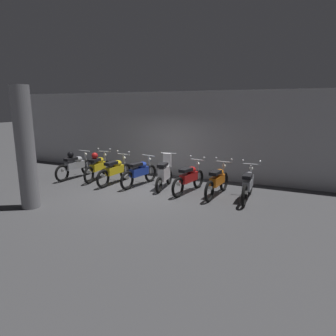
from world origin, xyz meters
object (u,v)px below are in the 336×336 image
Objects in this scene: motorbike_slot_1 at (98,166)px; motorbike_slot_4 at (165,173)px; motorbike_slot_5 at (189,178)px; motorbike_slot_0 at (75,165)px; motorbike_slot_6 at (218,181)px; support_pillar at (25,149)px; motorbike_slot_7 at (248,184)px; motorbike_slot_3 at (140,172)px; motorbike_slot_2 at (115,170)px.

motorbike_slot_4 is (2.85, 0.00, -0.00)m from motorbike_slot_1.
motorbike_slot_0 is at bearing -179.11° from motorbike_slot_5.
motorbike_slot_5 is 0.99× the size of motorbike_slot_6.
support_pillar reaches higher than motorbike_slot_0.
motorbike_slot_7 is 0.58× the size of support_pillar.
motorbike_slot_3 is at bearing 179.29° from motorbike_slot_7.
motorbike_slot_2 is at bearing -178.05° from motorbike_slot_5.
motorbike_slot_3 is 0.95m from motorbike_slot_4.
motorbike_slot_1 is 1.16× the size of motorbike_slot_4.
motorbike_slot_0 is 1.00× the size of motorbike_slot_7.
motorbike_slot_6 is at bearing 178.58° from motorbike_slot_7.
motorbike_slot_5 is at bearing -179.96° from motorbike_slot_7.
motorbike_slot_1 is 1.00× the size of motorbike_slot_5.
motorbike_slot_7 is (2.85, -0.13, -0.03)m from motorbike_slot_4.
motorbike_slot_7 is at bearing -1.29° from motorbike_slot_1.
motorbike_slot_1 is 3.56m from support_pillar.
motorbike_slot_2 is at bearing -0.69° from motorbike_slot_0.
support_pillar is at bearing -149.25° from motorbike_slot_7.
motorbike_slot_2 reaches higher than motorbike_slot_0.
motorbike_slot_0 is 2.86m from motorbike_slot_3.
support_pillar is at bearing -116.56° from motorbike_slot_3.
motorbike_slot_6 and motorbike_slot_7 have the same top height.
motorbike_slot_1 is 5.70m from motorbike_slot_7.
motorbike_slot_0 is 3.80m from motorbike_slot_4.
motorbike_slot_0 is 0.97m from motorbike_slot_1.
motorbike_slot_2 is 0.58× the size of support_pillar.
support_pillar is (-1.64, -3.28, 1.19)m from motorbike_slot_3.
motorbike_slot_2 is 4.75m from motorbike_slot_7.
motorbike_slot_4 is 4.39m from support_pillar.
motorbike_slot_1 is at bearing -179.95° from motorbike_slot_4.
motorbike_slot_5 is 1.89m from motorbike_slot_7.
support_pillar reaches higher than motorbike_slot_3.
motorbike_slot_1 is at bearing 178.04° from motorbike_slot_5.
motorbike_slot_3 is 2.85m from motorbike_slot_6.
motorbike_slot_3 is 0.99× the size of motorbike_slot_7.
motorbike_slot_7 is (0.95, -0.02, 0.00)m from motorbike_slot_6.
motorbike_slot_1 is (0.95, 0.20, 0.00)m from motorbike_slot_0.
motorbike_slot_1 and motorbike_slot_5 have the same top height.
motorbike_slot_0 is at bearing -176.88° from motorbike_slot_4.
motorbike_slot_7 is at bearing 0.04° from motorbike_slot_5.
motorbike_slot_1 reaches higher than motorbike_slot_3.
motorbike_slot_5 is (2.85, 0.10, 0.00)m from motorbike_slot_2.
motorbike_slot_1 reaches higher than motorbike_slot_0.
motorbike_slot_4 is (3.79, 0.21, -0.00)m from motorbike_slot_0.
motorbike_slot_0 is at bearing -179.01° from motorbike_slot_6.
motorbike_slot_6 is at bearing -1.27° from motorbike_slot_1.
motorbike_slot_0 is at bearing -177.54° from motorbike_slot_3.
motorbike_slot_1 is 1.91m from motorbike_slot_3.
motorbike_slot_3 is at bearing -174.87° from motorbike_slot_4.
motorbike_slot_0 is 6.65m from motorbike_slot_7.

